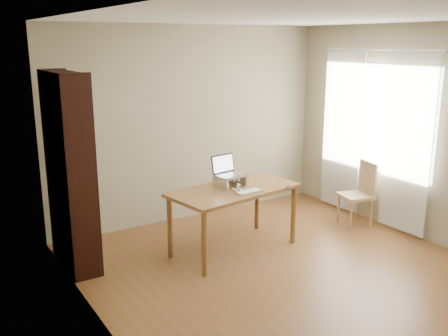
% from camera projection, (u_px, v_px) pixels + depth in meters
% --- Properties ---
extents(room, '(4.04, 4.54, 2.64)m').
position_uv_depth(room, '(303.00, 155.00, 4.90)').
color(room, brown).
rests_on(room, ground).
extents(bookshelf, '(0.30, 0.90, 2.10)m').
position_uv_depth(bookshelf, '(71.00, 172.00, 5.25)').
color(bookshelf, black).
rests_on(bookshelf, ground).
extents(curtains, '(0.03, 1.90, 2.25)m').
position_uv_depth(curtains, '(373.00, 136.00, 6.55)').
color(curtains, white).
rests_on(curtains, ground).
extents(desk, '(1.58, 0.95, 0.75)m').
position_uv_depth(desk, '(234.00, 196.00, 5.72)').
color(desk, brown).
rests_on(desk, ground).
extents(laptop_stand, '(0.32, 0.25, 0.13)m').
position_uv_depth(laptop_stand, '(230.00, 180.00, 5.75)').
color(laptop_stand, silver).
rests_on(laptop_stand, desk).
extents(laptop, '(0.35, 0.31, 0.23)m').
position_uv_depth(laptop, '(227.00, 170.00, 5.77)').
color(laptop, silver).
rests_on(laptop, laptop_stand).
extents(keyboard, '(0.31, 0.14, 0.02)m').
position_uv_depth(keyboard, '(249.00, 192.00, 5.55)').
color(keyboard, silver).
rests_on(keyboard, desk).
extents(coaster, '(0.10, 0.10, 0.01)m').
position_uv_depth(coaster, '(290.00, 187.00, 5.75)').
color(coaster, brown).
rests_on(coaster, desk).
extents(cat, '(0.23, 0.47, 0.14)m').
position_uv_depth(cat, '(228.00, 181.00, 5.77)').
color(cat, '#484138').
rests_on(cat, desk).
extents(chair, '(0.46, 0.46, 0.85)m').
position_uv_depth(chair, '(359.00, 191.00, 6.59)').
color(chair, '#9F7256').
rests_on(chair, ground).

